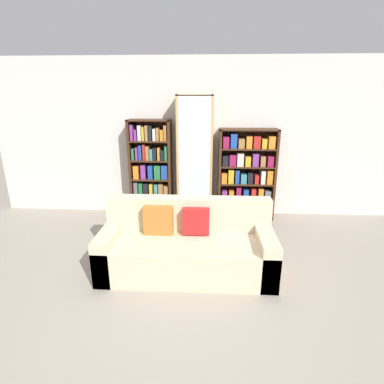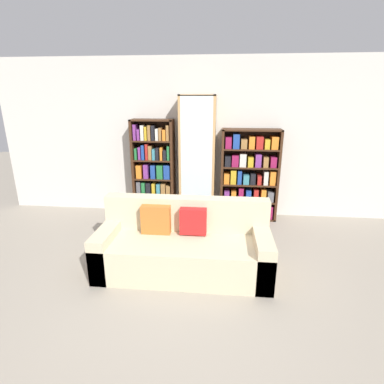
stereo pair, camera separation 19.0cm
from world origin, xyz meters
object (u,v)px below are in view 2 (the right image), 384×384
object	(u,v)px
couch	(184,247)
wine_bottle	(231,221)
bookshelf_left	(154,170)
display_cabinet	(197,159)
bookshelf_right	(249,177)

from	to	relation	value
couch	wine_bottle	xyz separation A→B (m)	(0.61, 1.24, -0.16)
couch	bookshelf_left	distance (m)	2.00
couch	bookshelf_left	world-z (taller)	bookshelf_left
bookshelf_left	wine_bottle	distance (m)	1.61
bookshelf_left	display_cabinet	xyz separation A→B (m)	(0.76, -0.02, 0.23)
display_cabinet	wine_bottle	world-z (taller)	display_cabinet
couch	display_cabinet	xyz separation A→B (m)	(0.02, 1.76, 0.74)
bookshelf_left	bookshelf_right	world-z (taller)	bookshelf_left
bookshelf_left	wine_bottle	bearing A→B (deg)	-21.69
couch	display_cabinet	world-z (taller)	display_cabinet
couch	bookshelf_left	xyz separation A→B (m)	(-0.75, 1.78, 0.52)
couch	bookshelf_right	xyz separation A→B (m)	(0.91, 1.78, 0.45)
bookshelf_right	wine_bottle	size ratio (longest dim) A/B	4.43
bookshelf_right	bookshelf_left	bearing A→B (deg)	-179.99
bookshelf_right	wine_bottle	xyz separation A→B (m)	(-0.30, -0.54, -0.61)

